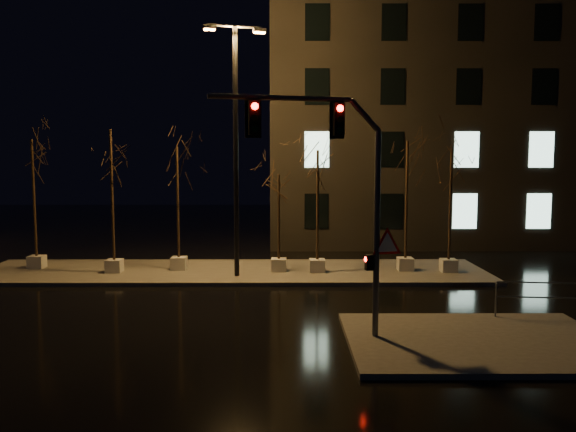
{
  "coord_description": "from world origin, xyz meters",
  "views": [
    {
      "loc": [
        2.35,
        -18.09,
        4.87
      ],
      "look_at": [
        2.43,
        3.15,
        2.8
      ],
      "focal_mm": 35.0,
      "sensor_mm": 36.0,
      "label": 1
    }
  ],
  "objects": [
    {
      "name": "streetlight_main",
      "position": [
        0.32,
        4.8,
        5.99
      ],
      "size": [
        2.5,
        0.93,
        10.12
      ],
      "rotation": [
        0.0,
        0.0,
        0.27
      ],
      "color": "black",
      "rests_on": "median"
    },
    {
      "name": "ground",
      "position": [
        0.0,
        0.0,
        0.0
      ],
      "size": [
        90.0,
        90.0,
        0.0
      ],
      "primitive_type": "plane",
      "color": "black",
      "rests_on": "ground"
    },
    {
      "name": "tree_3",
      "position": [
        2.04,
        5.78,
        3.41
      ],
      "size": [
        1.8,
        1.8,
        4.29
      ],
      "color": "#A9A69E",
      "rests_on": "median"
    },
    {
      "name": "guard_rail_a",
      "position": [
        10.0,
        -1.5,
        0.87
      ],
      "size": [
        2.55,
        0.33,
        1.1
      ],
      "rotation": [
        0.0,
        0.0,
        -0.11
      ],
      "color": "#505357",
      "rests_on": "sidewalk_corner"
    },
    {
      "name": "sidewalk_corner",
      "position": [
        7.5,
        -3.5,
        0.07
      ],
      "size": [
        7.0,
        5.0,
        0.15
      ],
      "primitive_type": "cube",
      "color": "#45423D",
      "rests_on": "ground"
    },
    {
      "name": "traffic_signal_mast",
      "position": [
        3.78,
        -3.5,
        4.33
      ],
      "size": [
        5.09,
        1.29,
        6.36
      ],
      "rotation": [
        0.0,
        0.0,
        0.24
      ],
      "color": "#505357",
      "rests_on": "sidewalk_corner"
    },
    {
      "name": "tree_2",
      "position": [
        -2.34,
        6.17,
        4.32
      ],
      "size": [
        1.8,
        1.8,
        5.5
      ],
      "color": "#A9A69E",
      "rests_on": "median"
    },
    {
      "name": "tree_5",
      "position": [
        7.54,
        5.95,
        4.52
      ],
      "size": [
        1.8,
        1.8,
        5.75
      ],
      "color": "#A9A69E",
      "rests_on": "median"
    },
    {
      "name": "tree_1",
      "position": [
        -4.99,
        5.57,
        4.87
      ],
      "size": [
        1.8,
        1.8,
        6.22
      ],
      "color": "#A9A69E",
      "rests_on": "median"
    },
    {
      "name": "tree_4",
      "position": [
        3.69,
        5.59,
        4.2
      ],
      "size": [
        1.8,
        1.8,
        5.33
      ],
      "color": "#A9A69E",
      "rests_on": "median"
    },
    {
      "name": "tree_6",
      "position": [
        9.33,
        5.61,
        4.27
      ],
      "size": [
        1.8,
        1.8,
        5.43
      ],
      "color": "#A9A69E",
      "rests_on": "median"
    },
    {
      "name": "tree_0",
      "position": [
        -8.73,
        6.53,
        4.57
      ],
      "size": [
        1.8,
        1.8,
        5.83
      ],
      "color": "#A9A69E",
      "rests_on": "median"
    },
    {
      "name": "building",
      "position": [
        14.0,
        18.0,
        7.5
      ],
      "size": [
        25.0,
        12.0,
        15.0
      ],
      "primitive_type": "cube",
      "color": "black",
      "rests_on": "ground"
    },
    {
      "name": "median",
      "position": [
        0.0,
        6.0,
        0.07
      ],
      "size": [
        22.0,
        5.0,
        0.15
      ],
      "primitive_type": "cube",
      "color": "#45423D",
      "rests_on": "ground"
    }
  ]
}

